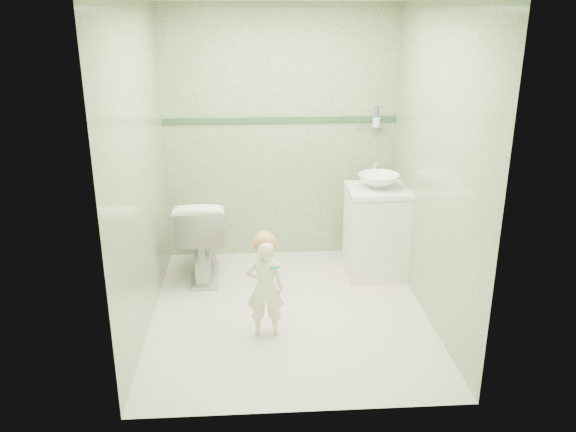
{
  "coord_description": "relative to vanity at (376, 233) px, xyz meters",
  "views": [
    {
      "loc": [
        -0.29,
        -4.23,
        2.33
      ],
      "look_at": [
        0.0,
        0.15,
        0.78
      ],
      "focal_mm": 36.59,
      "sensor_mm": 36.0,
      "label": 1
    }
  ],
  "objects": [
    {
      "name": "hair_cap",
      "position": [
        -1.04,
        -0.99,
        0.34
      ],
      "size": [
        0.17,
        0.17,
        0.17
      ],
      "primitive_type": "sphere",
      "color": "#C3844D",
      "rests_on": "toddler"
    },
    {
      "name": "faucet",
      "position": [
        0.0,
        0.19,
        0.57
      ],
      "size": [
        0.03,
        0.13,
        0.18
      ],
      "color": "silver",
      "rests_on": "counter"
    },
    {
      "name": "toddler",
      "position": [
        -1.04,
        -1.02,
        -0.01
      ],
      "size": [
        0.29,
        0.2,
        0.77
      ],
      "primitive_type": "imported",
      "rotation": [
        0.0,
        0.0,
        3.07
      ],
      "color": "white",
      "rests_on": "ground"
    },
    {
      "name": "counter",
      "position": [
        0.0,
        0.0,
        0.41
      ],
      "size": [
        0.54,
        0.52,
        0.04
      ],
      "primitive_type": "cube",
      "color": "white",
      "rests_on": "vanity"
    },
    {
      "name": "basin",
      "position": [
        0.0,
        0.0,
        0.49
      ],
      "size": [
        0.37,
        0.37,
        0.13
      ],
      "primitive_type": "imported",
      "color": "white",
      "rests_on": "counter"
    },
    {
      "name": "cup_holder",
      "position": [
        0.05,
        0.48,
        0.93
      ],
      "size": [
        0.26,
        0.07,
        0.21
      ],
      "color": "silver",
      "rests_on": "room_shell"
    },
    {
      "name": "toilet",
      "position": [
        -1.58,
        0.04,
        -0.01
      ],
      "size": [
        0.45,
        0.77,
        0.77
      ],
      "primitive_type": "imported",
      "rotation": [
        0.0,
        0.0,
        3.16
      ],
      "color": "white",
      "rests_on": "ground"
    },
    {
      "name": "vanity",
      "position": [
        0.0,
        0.0,
        0.0
      ],
      "size": [
        0.52,
        0.5,
        0.8
      ],
      "primitive_type": "cube",
      "color": "silver",
      "rests_on": "ground"
    },
    {
      "name": "ground",
      "position": [
        -0.84,
        -0.7,
        -0.4
      ],
      "size": [
        2.5,
        2.5,
        0.0
      ],
      "primitive_type": "plane",
      "color": "beige",
      "rests_on": "ground"
    },
    {
      "name": "teal_toothbrush",
      "position": [
        -0.98,
        -1.15,
        0.21
      ],
      "size": [
        0.11,
        0.13,
        0.08
      ],
      "color": "#028679",
      "rests_on": "toddler"
    },
    {
      "name": "room_shell",
      "position": [
        -0.84,
        -0.7,
        0.8
      ],
      "size": [
        2.5,
        2.54,
        2.4
      ],
      "color": "gray",
      "rests_on": "ground"
    },
    {
      "name": "trim_stripe",
      "position": [
        -0.84,
        0.54,
        0.95
      ],
      "size": [
        2.2,
        0.02,
        0.05
      ],
      "primitive_type": "cube",
      "color": "#2E5232",
      "rests_on": "room_shell"
    }
  ]
}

